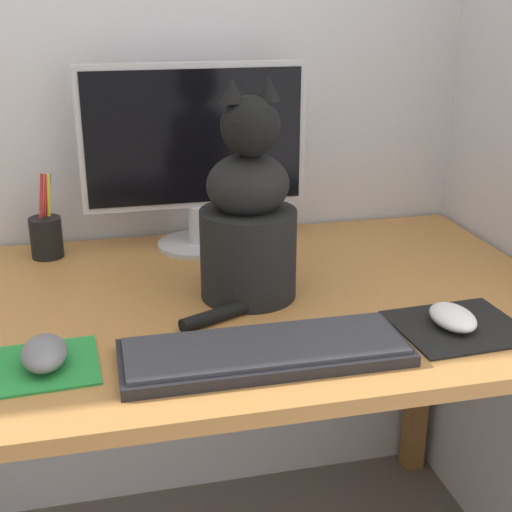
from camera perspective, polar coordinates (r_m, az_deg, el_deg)
desk at (r=1.31m, az=-3.43°, el=-7.02°), size 1.27×0.75×0.70m
monitor at (r=1.47m, az=-4.91°, el=8.49°), size 0.46×0.17×0.38m
keyboard at (r=1.07m, az=0.70°, el=-7.64°), size 0.43×0.16×0.02m
mousepad_left at (r=1.10m, az=-17.04°, el=-8.46°), size 0.18×0.16×0.00m
mousepad_right at (r=1.21m, az=15.90°, el=-5.48°), size 0.21×0.19×0.00m
computer_mouse_left at (r=1.08m, az=-16.58°, el=-7.44°), size 0.07×0.10×0.04m
computer_mouse_right at (r=1.20m, az=15.47°, el=-4.74°), size 0.07×0.10×0.03m
cat at (r=1.23m, az=-0.59°, el=2.88°), size 0.23×0.22×0.39m
pen_cup at (r=1.52m, az=-16.43°, el=1.60°), size 0.06×0.06×0.17m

